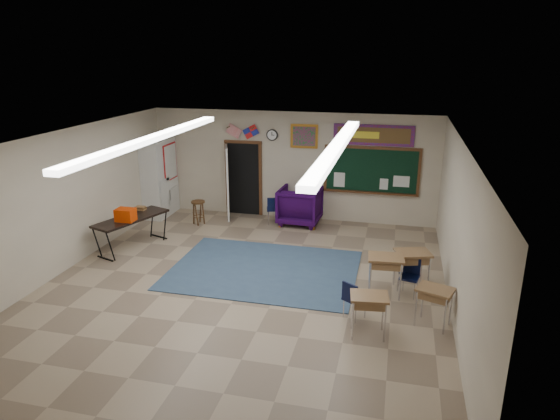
% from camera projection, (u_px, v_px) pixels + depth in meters
% --- Properties ---
extents(floor, '(9.00, 9.00, 0.00)m').
position_uv_depth(floor, '(244.00, 285.00, 10.18)').
color(floor, gray).
rests_on(floor, ground).
extents(back_wall, '(8.00, 0.04, 3.00)m').
position_uv_depth(back_wall, '(292.00, 166.00, 13.89)').
color(back_wall, beige).
rests_on(back_wall, floor).
extents(front_wall, '(8.00, 0.04, 3.00)m').
position_uv_depth(front_wall, '(120.00, 339.00, 5.56)').
color(front_wall, beige).
rests_on(front_wall, floor).
extents(left_wall, '(0.04, 9.00, 3.00)m').
position_uv_depth(left_wall, '(64.00, 202.00, 10.62)').
color(left_wall, beige).
rests_on(left_wall, floor).
extents(right_wall, '(0.04, 9.00, 3.00)m').
position_uv_depth(right_wall, '(458.00, 232.00, 8.83)').
color(right_wall, beige).
rests_on(right_wall, floor).
extents(ceiling, '(8.00, 9.00, 0.04)m').
position_uv_depth(ceiling, '(241.00, 139.00, 9.27)').
color(ceiling, silver).
rests_on(ceiling, back_wall).
extents(area_rug, '(4.00, 3.00, 0.02)m').
position_uv_depth(area_rug, '(264.00, 270.00, 10.88)').
color(area_rug, '#354D64').
rests_on(area_rug, floor).
extents(fluorescent_strips, '(3.86, 6.00, 0.10)m').
position_uv_depth(fluorescent_strips, '(241.00, 142.00, 9.29)').
color(fluorescent_strips, white).
rests_on(fluorescent_strips, ceiling).
extents(doorway, '(1.10, 0.89, 2.16)m').
position_uv_depth(doorway, '(239.00, 179.00, 14.23)').
color(doorway, black).
rests_on(doorway, back_wall).
extents(chalkboard, '(2.55, 0.14, 1.30)m').
position_uv_depth(chalkboard, '(371.00, 172.00, 13.38)').
color(chalkboard, '#4F2C16').
rests_on(chalkboard, back_wall).
extents(bulletin_board, '(2.10, 0.05, 0.55)m').
position_uv_depth(bulletin_board, '(373.00, 135.00, 13.08)').
color(bulletin_board, '#A71A0E').
rests_on(bulletin_board, back_wall).
extents(framed_art_print, '(0.75, 0.05, 0.65)m').
position_uv_depth(framed_art_print, '(304.00, 136.00, 13.52)').
color(framed_art_print, '#A1691F').
rests_on(framed_art_print, back_wall).
extents(wall_clock, '(0.32, 0.05, 0.32)m').
position_uv_depth(wall_clock, '(272.00, 135.00, 13.72)').
color(wall_clock, black).
rests_on(wall_clock, back_wall).
extents(wall_flags, '(1.16, 0.06, 0.70)m').
position_uv_depth(wall_flags, '(242.00, 129.00, 13.85)').
color(wall_flags, red).
rests_on(wall_flags, back_wall).
extents(storage_cabinet, '(0.59, 1.25, 2.20)m').
position_uv_depth(storage_cabinet, '(160.00, 178.00, 14.24)').
color(storage_cabinet, silver).
rests_on(storage_cabinet, floor).
extents(wingback_armchair, '(1.15, 1.18, 1.02)m').
position_uv_depth(wingback_armchair, '(300.00, 206.00, 13.67)').
color(wingback_armchair, '#1F0431').
rests_on(wingback_armchair, floor).
extents(student_chair_reading, '(0.48, 0.48, 0.77)m').
position_uv_depth(student_chair_reading, '(274.00, 210.00, 13.73)').
color(student_chair_reading, black).
rests_on(student_chair_reading, floor).
extents(student_chair_desk_a, '(0.50, 0.50, 0.72)m').
position_uv_depth(student_chair_desk_a, '(355.00, 300.00, 8.83)').
color(student_chair_desk_a, black).
rests_on(student_chair_desk_a, floor).
extents(student_chair_desk_b, '(0.44, 0.44, 0.73)m').
position_uv_depth(student_chair_desk_b, '(409.00, 278.00, 9.65)').
color(student_chair_desk_b, black).
rests_on(student_chair_desk_b, floor).
extents(student_desk_front_left, '(0.71, 0.56, 0.81)m').
position_uv_depth(student_desk_front_left, '(385.00, 274.00, 9.64)').
color(student_desk_front_left, olive).
rests_on(student_desk_front_left, floor).
extents(student_desk_front_right, '(0.79, 0.68, 0.80)m').
position_uv_depth(student_desk_front_right, '(412.00, 268.00, 9.89)').
color(student_desk_front_right, olive).
rests_on(student_desk_front_right, floor).
extents(student_desk_back_left, '(0.67, 0.54, 0.74)m').
position_uv_depth(student_desk_back_left, '(368.00, 313.00, 8.27)').
color(student_desk_back_left, olive).
rests_on(student_desk_back_left, floor).
extents(student_desk_back_right, '(0.71, 0.62, 0.71)m').
position_uv_depth(student_desk_back_right, '(434.00, 305.00, 8.57)').
color(student_desk_back_right, olive).
rests_on(student_desk_back_right, floor).
extents(folding_table, '(1.22, 1.99, 1.08)m').
position_uv_depth(folding_table, '(132.00, 231.00, 11.96)').
color(folding_table, black).
rests_on(folding_table, floor).
extents(wooden_stool, '(0.37, 0.37, 0.65)m').
position_uv_depth(wooden_stool, '(198.00, 212.00, 13.67)').
color(wooden_stool, '#452C14').
rests_on(wooden_stool, floor).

